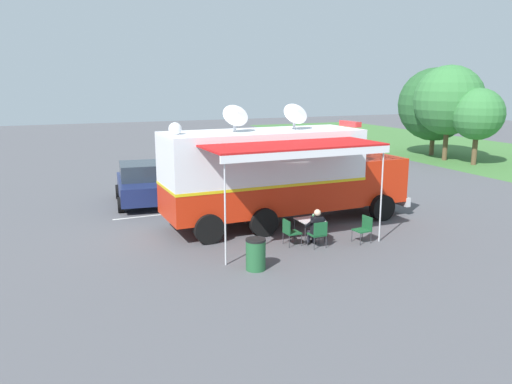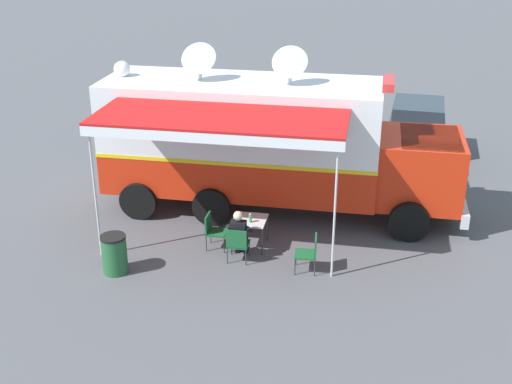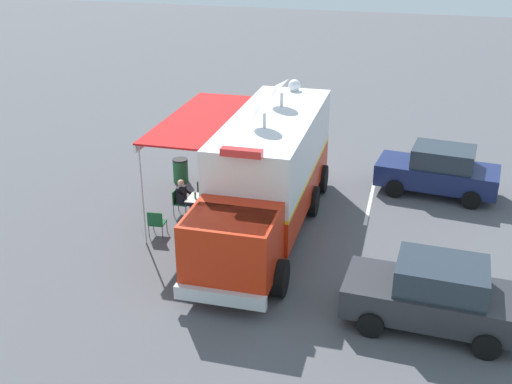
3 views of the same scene
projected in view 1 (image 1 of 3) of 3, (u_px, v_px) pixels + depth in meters
ground_plane at (263, 225)px, 18.99m from camera, size 100.00×100.00×0.00m
lot_stripe at (173, 213)px, 20.68m from camera, size 0.27×4.80×0.01m
command_truck at (282, 172)px, 18.85m from camera, size 5.09×9.56×4.53m
folding_table at (310, 221)px, 17.06m from camera, size 0.82×0.82×0.73m
water_bottle at (313, 217)px, 16.91m from camera, size 0.07×0.07×0.22m
folding_chair_at_table at (318, 232)px, 16.33m from camera, size 0.49×0.49×0.87m
folding_chair_beside_table at (290, 230)px, 16.57m from camera, size 0.49×0.49×0.87m
folding_chair_spare_by_truck at (364, 227)px, 16.91m from camera, size 0.53×0.53×0.87m
seated_responder at (316, 227)px, 16.47m from camera, size 0.67×0.56×1.25m
trash_bin at (256, 254)px, 14.46m from camera, size 0.57×0.57×0.91m
car_behind_truck at (140, 184)px, 22.15m from camera, size 4.36×2.33×1.76m
car_far_corner at (308, 171)px, 25.28m from camera, size 4.26×2.13×1.76m
tree_far_left at (435, 104)px, 35.98m from camera, size 5.10×5.10×6.14m
tree_left_of_centre at (449, 100)px, 33.55m from camera, size 4.54×4.54×6.24m
tree_right_of_centre at (478, 114)px, 31.86m from camera, size 3.22×3.22×4.81m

